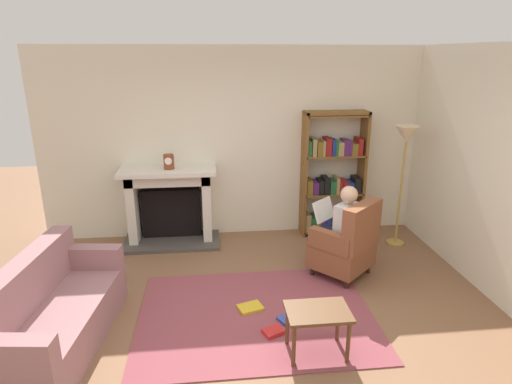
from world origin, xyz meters
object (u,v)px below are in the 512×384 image
at_px(bookshelf, 332,177).
at_px(sofa_floral, 52,315).
at_px(fireplace, 170,202).
at_px(armchair_reading, 347,244).
at_px(floor_lamp, 406,145).
at_px(mantel_clock, 169,162).
at_px(side_table, 318,317).
at_px(seated_reader, 339,226).

height_order(bookshelf, sofa_floral, bookshelf).
bearing_deg(fireplace, armchair_reading, -30.72).
xyz_separation_m(armchair_reading, floor_lamp, (1.00, 0.83, 1.00)).
bearing_deg(sofa_floral, armchair_reading, -65.58).
xyz_separation_m(bookshelf, floor_lamp, (0.82, -0.50, 0.56)).
xyz_separation_m(mantel_clock, side_table, (1.45, -2.54, -0.82)).
relative_size(bookshelf, sofa_floral, 1.03).
bearing_deg(mantel_clock, bookshelf, 3.35).
bearing_deg(armchair_reading, floor_lamp, 177.38).
bearing_deg(side_table, armchair_reading, 62.94).
bearing_deg(mantel_clock, armchair_reading, -29.01).
xyz_separation_m(fireplace, side_table, (1.48, -2.64, -0.20)).
bearing_deg(mantel_clock, floor_lamp, -6.60).
bearing_deg(fireplace, sofa_floral, -111.38).
bearing_deg(sofa_floral, bookshelf, -47.83).
xyz_separation_m(armchair_reading, seated_reader, (-0.08, 0.09, 0.20)).
bearing_deg(bookshelf, fireplace, -179.11).
xyz_separation_m(mantel_clock, floor_lamp, (3.14, -0.36, 0.23)).
height_order(mantel_clock, bookshelf, bookshelf).
height_order(seated_reader, sofa_floral, seated_reader).
bearing_deg(bookshelf, mantel_clock, -176.65).
distance_m(mantel_clock, bookshelf, 2.34).
relative_size(bookshelf, side_table, 3.25).
xyz_separation_m(bookshelf, seated_reader, (-0.25, -1.24, -0.25)).
height_order(bookshelf, side_table, bookshelf).
height_order(bookshelf, seated_reader, bookshelf).
distance_m(bookshelf, seated_reader, 1.29).
distance_m(mantel_clock, side_table, 3.04).
bearing_deg(floor_lamp, sofa_floral, -155.98).
relative_size(sofa_floral, side_table, 3.16).
distance_m(seated_reader, floor_lamp, 1.53).
relative_size(armchair_reading, seated_reader, 0.85).
height_order(mantel_clock, seated_reader, mantel_clock).
bearing_deg(sofa_floral, side_table, -92.31).
bearing_deg(fireplace, seated_reader, -29.90).
distance_m(armchair_reading, sofa_floral, 3.21).
relative_size(fireplace, seated_reader, 1.18).
distance_m(seated_reader, side_table, 1.58).
bearing_deg(seated_reader, sofa_floral, -22.58).
xyz_separation_m(sofa_floral, floor_lamp, (4.05, 1.81, 1.11)).
height_order(seated_reader, floor_lamp, floor_lamp).
xyz_separation_m(bookshelf, side_table, (-0.86, -2.68, -0.49)).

